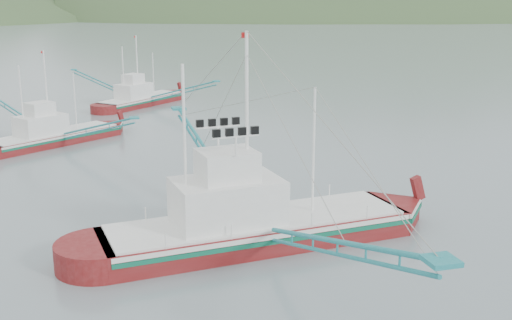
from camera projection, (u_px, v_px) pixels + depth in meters
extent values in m
plane|color=slate|center=(285.00, 243.00, 35.08)|extent=(1200.00, 1200.00, 0.00)
cube|color=#630E0F|center=(257.00, 240.00, 34.93)|extent=(17.20, 6.41, 2.24)
cube|color=silver|center=(257.00, 223.00, 34.70)|extent=(16.87, 6.46, 0.25)
cube|color=#0D5C41|center=(257.00, 228.00, 34.77)|extent=(16.88, 6.48, 0.25)
cube|color=silver|center=(257.00, 219.00, 34.64)|extent=(16.34, 6.09, 0.13)
cube|color=silver|center=(227.00, 202.00, 33.73)|extent=(5.98, 4.21, 2.46)
cube|color=silver|center=(227.00, 165.00, 33.23)|extent=(3.18, 2.79, 1.57)
cylinder|color=white|center=(247.00, 130.00, 33.20)|extent=(0.18, 0.18, 10.07)
cylinder|color=white|center=(185.00, 150.00, 32.15)|extent=(0.16, 0.16, 8.56)
cylinder|color=white|center=(314.00, 151.00, 35.01)|extent=(0.13, 0.13, 7.05)
cube|color=#630E0F|center=(55.00, 142.00, 58.54)|extent=(12.11, 9.92, 1.66)
cube|color=silver|center=(54.00, 134.00, 58.37)|extent=(11.94, 9.83, 0.18)
cube|color=#0D5C41|center=(54.00, 137.00, 58.42)|extent=(11.95, 9.85, 0.18)
cube|color=silver|center=(54.00, 133.00, 58.33)|extent=(11.50, 9.43, 0.10)
cube|color=silver|center=(41.00, 125.00, 57.17)|extent=(4.93, 4.58, 1.83)
cube|color=silver|center=(40.00, 109.00, 56.80)|extent=(2.82, 2.74, 1.16)
cylinder|color=white|center=(47.00, 93.00, 57.10)|extent=(0.13, 0.13, 7.49)
cylinder|color=white|center=(22.00, 102.00, 55.36)|extent=(0.12, 0.12, 6.36)
cylinder|color=white|center=(75.00, 101.00, 59.56)|extent=(0.10, 0.10, 5.24)
cube|color=#630E0F|center=(141.00, 104.00, 79.13)|extent=(11.40, 11.01, 1.67)
cube|color=silver|center=(141.00, 98.00, 78.95)|extent=(11.26, 10.89, 0.18)
cube|color=#0D5C41|center=(141.00, 100.00, 79.01)|extent=(11.27, 10.90, 0.18)
cube|color=silver|center=(141.00, 97.00, 78.91)|extent=(10.83, 10.46, 0.10)
cube|color=silver|center=(134.00, 91.00, 77.66)|extent=(4.87, 4.80, 1.84)
cube|color=silver|center=(133.00, 79.00, 77.29)|extent=(2.84, 2.82, 1.17)
cylinder|color=white|center=(137.00, 67.00, 77.65)|extent=(0.13, 0.13, 7.51)
cylinder|color=white|center=(123.00, 74.00, 75.71)|extent=(0.12, 0.12, 6.38)
cylinder|color=white|center=(153.00, 74.00, 80.35)|extent=(0.10, 0.10, 5.26)
ellipsoid|color=#354D28|center=(407.00, 13.00, 498.73)|extent=(684.00, 432.00, 306.00)
ellipsoid|color=slate|center=(120.00, 11.00, 565.47)|extent=(960.00, 400.00, 240.00)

